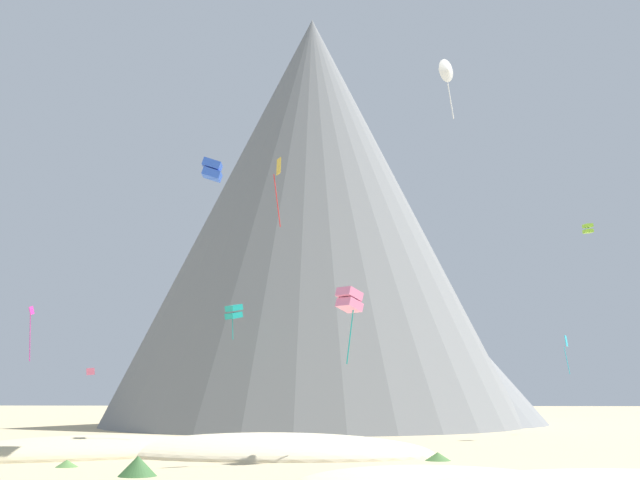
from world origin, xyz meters
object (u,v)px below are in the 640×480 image
Objects in this scene: rock_massif at (329,245)px; kite_white_high at (447,71)px; kite_gold_mid at (278,176)px; kite_magenta_low at (31,321)px; kite_cyan_low at (566,348)px; bush_ridge_crest at (138,466)px; kite_lime_mid at (588,228)px; kite_blue_mid at (212,170)px; bush_mid_center at (57,454)px; kite_teal_low at (234,312)px; kite_indigo_low at (423,364)px; bush_near_left at (438,456)px; bush_near_right at (67,463)px; kite_rainbow_low at (91,371)px; kite_pink_low at (349,300)px.

kite_white_high is (10.94, -54.75, 3.16)m from rock_massif.
kite_gold_mid is 31.49m from kite_magenta_low.
kite_gold_mid reaches higher than kite_magenta_low.
bush_ridge_crest is at bearing -139.12° from kite_cyan_low.
rock_massif reaches higher than kite_lime_mid.
kite_blue_mid is at bearing -26.65° from kite_gold_mid.
kite_gold_mid is at bearing 23.74° from bush_mid_center.
kite_teal_low is at bearing -178.48° from kite_blue_mid.
kite_gold_mid reaches higher than bush_ridge_crest.
kite_blue_mid is 1.50× the size of kite_indigo_low.
rock_massif is at bearing -155.65° from kite_lime_mid.
rock_massif is (-9.56, 54.89, 23.93)m from bush_near_left.
rock_massif reaches higher than kite_cyan_low.
kite_rainbow_low is (-11.40, 37.77, 6.32)m from bush_near_right.
kite_indigo_low reaches higher than bush_ridge_crest.
kite_cyan_low is (39.94, 39.78, 8.86)m from bush_near_right.
kite_indigo_low is at bearing 176.02° from kite_gold_mid.
kite_pink_low is at bearing 60.03° from kite_gold_mid.
bush_mid_center is 0.49× the size of kite_pink_low.
kite_blue_mid is 0.32× the size of kite_pink_low.
bush_near_left is 25.60m from bush_mid_center.
kite_teal_low is 24.09m from kite_gold_mid.
kite_teal_low reaches higher than bush_ridge_crest.
bush_near_left is at bearing 103.10° from kite_magenta_low.
kite_gold_mid is at bearing 70.56° from bush_ridge_crest.
bush_ridge_crest is (5.76, -5.04, 0.32)m from bush_near_right.
kite_rainbow_low is 11.95m from kite_magenta_low.
kite_teal_low is 3.32× the size of kite_indigo_low.
rock_massif is at bearing 169.69° from kite_blue_mid.
bush_ridge_crest is 57.01m from kite_cyan_low.
bush_near_left is (23.03, 5.83, 0.06)m from bush_near_right.
rock_massif is 46.62× the size of kite_blue_mid.
bush_ridge_crest is 0.39× the size of kite_gold_mid.
bush_near_left is at bearing -13.12° from kite_teal_low.
kite_gold_mid reaches higher than bush_mid_center.
kite_indigo_low is at bearing 150.00° from kite_blue_mid.
bush_near_right is at bearing -63.97° from bush_mid_center.
kite_pink_low is 0.97× the size of kite_magenta_low.
kite_teal_low is at bearing -155.87° from kite_indigo_low.
bush_ridge_crest is 2.54× the size of kite_rainbow_low.
kite_rainbow_low is at bearing 137.14° from bush_near_left.
kite_rainbow_low is (-17.15, 42.82, 6.00)m from bush_ridge_crest.
bush_near_left is 0.69× the size of bush_mid_center.
bush_ridge_crest is 0.41× the size of kite_pink_low.
kite_lime_mid is 23.30m from kite_indigo_low.
kite_blue_mid is at bearing 175.27° from bush_near_left.
bush_mid_center is 22.29m from kite_pink_low.
kite_blue_mid reaches higher than kite_rainbow_low.
bush_mid_center is at bearing -138.23° from kite_pink_low.
kite_rainbow_low is (-34.42, 31.94, 6.27)m from bush_near_left.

